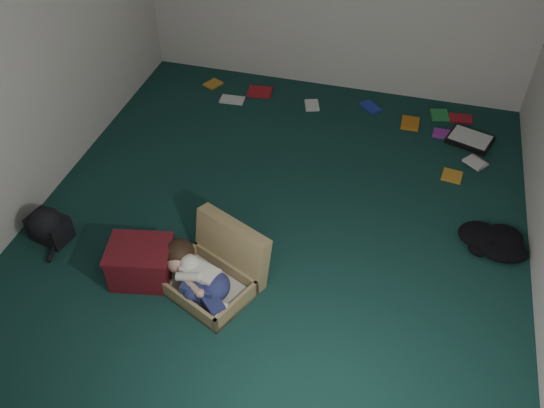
% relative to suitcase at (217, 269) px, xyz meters
% --- Properties ---
extents(floor, '(4.50, 4.50, 0.00)m').
position_rel_suitcase_xyz_m(floor, '(0.26, 0.71, -0.14)').
color(floor, '#133731').
rests_on(floor, ground).
extents(wall_front, '(4.50, 0.00, 4.50)m').
position_rel_suitcase_xyz_m(wall_front, '(0.26, -1.54, 1.16)').
color(wall_front, silver).
rests_on(wall_front, ground).
extents(wall_left, '(0.00, 4.50, 4.50)m').
position_rel_suitcase_xyz_m(wall_left, '(-1.74, 0.71, 1.16)').
color(wall_left, silver).
rests_on(wall_left, ground).
extents(suitcase, '(0.82, 0.82, 0.46)m').
position_rel_suitcase_xyz_m(suitcase, '(0.00, 0.00, 0.00)').
color(suitcase, '#998254').
rests_on(suitcase, floor).
extents(person, '(0.60, 0.52, 0.29)m').
position_rel_suitcase_xyz_m(person, '(-0.10, -0.13, 0.04)').
color(person, white).
rests_on(person, suitcase).
extents(maroon_bin, '(0.52, 0.45, 0.32)m').
position_rel_suitcase_xyz_m(maroon_bin, '(-0.55, -0.11, 0.02)').
color(maroon_bin, '#5B1219').
rests_on(maroon_bin, floor).
extents(backpack, '(0.44, 0.38, 0.23)m').
position_rel_suitcase_xyz_m(backpack, '(-1.44, 0.07, -0.02)').
color(backpack, black).
rests_on(backpack, floor).
extents(clothing_pile, '(0.47, 0.42, 0.13)m').
position_rel_suitcase_xyz_m(clothing_pile, '(1.96, 0.92, -0.08)').
color(clothing_pile, black).
rests_on(clothing_pile, floor).
extents(paper_tray, '(0.48, 0.41, 0.06)m').
position_rel_suitcase_xyz_m(paper_tray, '(1.77, 2.30, -0.11)').
color(paper_tray, black).
rests_on(paper_tray, floor).
extents(book_scatter, '(3.02, 1.20, 0.02)m').
position_rel_suitcase_xyz_m(book_scatter, '(0.74, 2.41, -0.13)').
color(book_scatter, orange).
rests_on(book_scatter, floor).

